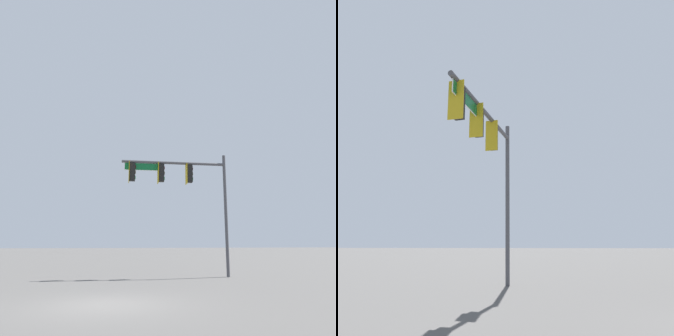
{
  "view_description": "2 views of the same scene",
  "coord_description": "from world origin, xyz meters",
  "views": [
    {
      "loc": [
        1.38,
        11.16,
        1.86
      ],
      "look_at": [
        -4.54,
        -7.98,
        6.57
      ],
      "focal_mm": 35.0,
      "sensor_mm": 36.0,
      "label": 1
    },
    {
      "loc": [
        7.1,
        -5.46,
        1.76
      ],
      "look_at": [
        -4.75,
        -6.88,
        4.57
      ],
      "focal_mm": 35.0,
      "sensor_mm": 36.0,
      "label": 2
    }
  ],
  "objects": [
    {
      "name": "signal_pole_near",
      "position": [
        -5.24,
        -7.65,
        5.67
      ],
      "size": [
        6.52,
        1.29,
        7.46
      ],
      "color": "#47474C",
      "rests_on": "ground_plane"
    }
  ]
}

